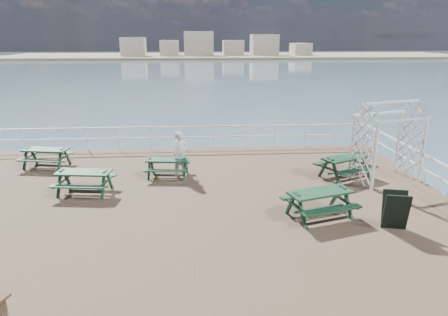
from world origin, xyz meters
TOP-DOWN VIEW (x-y plane):
  - ground at (0.00, 0.00)m, footprint 18.00×14.00m
  - sea_backdrop at (12.54, 134.07)m, footprint 300.00×300.00m
  - railing at (-0.07, 2.57)m, footprint 17.77×13.76m
  - picnic_table_a at (-5.48, 4.46)m, footprint 1.99×1.72m
  - picnic_table_b at (-0.44, 2.92)m, footprint 1.74×1.46m
  - picnic_table_c at (6.26, 2.37)m, footprint 2.35×2.18m
  - picnic_table_d at (-3.16, 1.42)m, footprint 1.98×1.68m
  - picnic_table_e at (4.25, -0.99)m, footprint 2.23×1.99m
  - trellis_arbor at (7.60, 1.92)m, footprint 2.64×1.91m
  - sandwich_board at (6.09, -1.88)m, footprint 0.76×0.64m
  - person at (0.04, 2.99)m, footprint 0.75×0.69m

SIDE VIEW (x-z plane):
  - sea_backdrop at x=12.54m, z-range -5.11..4.09m
  - ground at x=0.00m, z-range -0.30..0.00m
  - picnic_table_b at x=-0.44m, z-range 0.11..0.89m
  - sandwich_board at x=6.09m, z-range -0.01..1.08m
  - picnic_table_a at x=-5.48m, z-range 0.12..0.98m
  - picnic_table_d at x=-3.16m, z-range 0.12..1.00m
  - picnic_table_e at x=4.25m, z-range 0.13..1.04m
  - picnic_table_c at x=6.26m, z-range 0.13..1.04m
  - person at x=0.04m, z-range 0.00..1.72m
  - railing at x=-0.07m, z-range 0.32..1.42m
  - trellis_arbor at x=7.60m, z-range -0.16..2.79m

